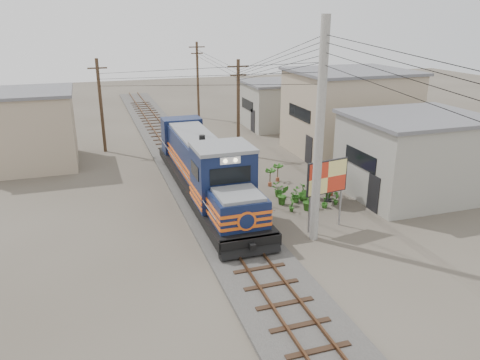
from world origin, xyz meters
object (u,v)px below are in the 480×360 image
object	(u,v)px
billboard	(327,179)
market_umbrella	(330,168)
locomotive	(205,169)
vendor	(312,184)

from	to	relation	value
billboard	market_umbrella	world-z (taller)	billboard
locomotive	market_umbrella	size ratio (longest dim) A/B	6.29
locomotive	market_umbrella	bearing A→B (deg)	-23.23
locomotive	billboard	size ratio (longest dim) A/B	4.44
market_umbrella	locomotive	bearing A→B (deg)	156.77
billboard	vendor	size ratio (longest dim) A/B	2.09
market_umbrella	vendor	size ratio (longest dim) A/B	1.48
vendor	billboard	bearing A→B (deg)	31.89
billboard	locomotive	bearing A→B (deg)	117.69
market_umbrella	vendor	world-z (taller)	market_umbrella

